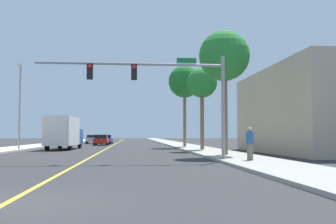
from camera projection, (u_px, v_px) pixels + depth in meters
ground at (112, 146)px, 49.83m from camera, size 192.00×192.00×0.00m
sidewalk_left at (41, 145)px, 48.99m from camera, size 3.64×168.00×0.15m
sidewalk_right at (181, 145)px, 50.67m from camera, size 3.64×168.00×0.15m
lane_marking_center at (112, 146)px, 49.83m from camera, size 0.16×144.00×0.01m
building_right_near at (334, 111)px, 30.90m from camera, size 11.65×16.20×6.76m
traffic_signal_mast at (164, 83)px, 20.81m from camera, size 10.30×0.36×5.71m
street_lamp at (20, 102)px, 35.44m from camera, size 0.56×0.28×7.97m
palm_near at (224, 57)px, 25.64m from camera, size 3.42×3.42×8.37m
palm_mid at (202, 84)px, 34.31m from camera, size 2.74×2.74×7.40m
palm_far at (185, 82)px, 43.07m from camera, size 3.67×3.67×9.17m
car_red at (101, 140)px, 52.04m from camera, size 1.87×4.20×1.46m
car_silver at (92, 139)px, 61.62m from camera, size 1.85×4.02×1.40m
car_blue at (106, 139)px, 58.99m from camera, size 1.98×4.51×1.44m
delivery_truck at (64, 132)px, 37.51m from camera, size 2.66×7.84×3.19m
pedestrian at (250, 144)px, 19.87m from camera, size 0.38×0.38×1.72m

